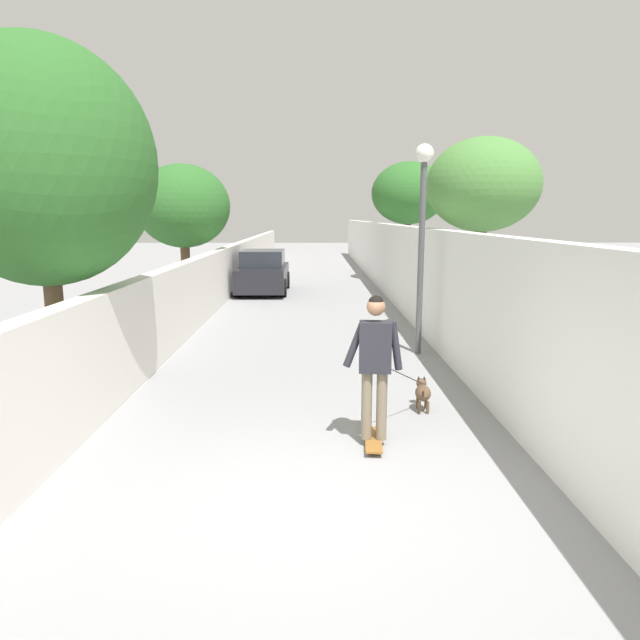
{
  "coord_description": "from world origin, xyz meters",
  "views": [
    {
      "loc": [
        -5.02,
        -0.16,
        2.76
      ],
      "look_at": [
        4.42,
        -0.27,
        1.0
      ],
      "focal_mm": 31.47,
      "sensor_mm": 36.0,
      "label": 1
    }
  ],
  "objects_px": {
    "tree_right_distant": "(483,186)",
    "dog": "(422,392)",
    "tree_left_far": "(42,165)",
    "lamp_post": "(422,212)",
    "skateboard": "(373,440)",
    "tree_left_mid": "(183,207)",
    "car_near": "(263,273)",
    "tree_right_near": "(409,194)",
    "person_skateboarder": "(375,356)"
  },
  "relations": [
    {
      "from": "tree_right_distant",
      "to": "car_near",
      "type": "distance_m",
      "value": 10.0
    },
    {
      "from": "skateboard",
      "to": "tree_right_distant",
      "type": "bearing_deg",
      "value": -26.14
    },
    {
      "from": "dog",
      "to": "car_near",
      "type": "xyz_separation_m",
      "value": [
        12.71,
        3.4,
        0.44
      ]
    },
    {
      "from": "tree_left_far",
      "to": "skateboard",
      "type": "bearing_deg",
      "value": -109.44
    },
    {
      "from": "tree_left_mid",
      "to": "person_skateboarder",
      "type": "bearing_deg",
      "value": -157.36
    },
    {
      "from": "tree_left_mid",
      "to": "lamp_post",
      "type": "relative_size",
      "value": 1.06
    },
    {
      "from": "dog",
      "to": "tree_right_distant",
      "type": "bearing_deg",
      "value": -24.0
    },
    {
      "from": "skateboard",
      "to": "person_skateboarder",
      "type": "relative_size",
      "value": 0.46
    },
    {
      "from": "tree_right_distant",
      "to": "skateboard",
      "type": "relative_size",
      "value": 5.46
    },
    {
      "from": "tree_left_far",
      "to": "dog",
      "type": "relative_size",
      "value": 3.35
    },
    {
      "from": "car_near",
      "to": "tree_right_distant",
      "type": "bearing_deg",
      "value": -144.84
    },
    {
      "from": "lamp_post",
      "to": "skateboard",
      "type": "height_order",
      "value": "lamp_post"
    },
    {
      "from": "person_skateboarder",
      "to": "lamp_post",
      "type": "bearing_deg",
      "value": -16.74
    },
    {
      "from": "tree_left_mid",
      "to": "car_near",
      "type": "distance_m",
      "value": 4.03
    },
    {
      "from": "tree_right_near",
      "to": "car_near",
      "type": "height_order",
      "value": "tree_right_near"
    },
    {
      "from": "tree_right_distant",
      "to": "lamp_post",
      "type": "distance_m",
      "value": 2.21
    },
    {
      "from": "tree_right_near",
      "to": "tree_left_mid",
      "type": "height_order",
      "value": "tree_right_near"
    },
    {
      "from": "tree_left_mid",
      "to": "lamp_post",
      "type": "bearing_deg",
      "value": -138.05
    },
    {
      "from": "car_near",
      "to": "tree_left_mid",
      "type": "bearing_deg",
      "value": 136.45
    },
    {
      "from": "car_near",
      "to": "lamp_post",
      "type": "bearing_deg",
      "value": -156.92
    },
    {
      "from": "tree_right_near",
      "to": "skateboard",
      "type": "bearing_deg",
      "value": 169.46
    },
    {
      "from": "tree_left_far",
      "to": "lamp_post",
      "type": "relative_size",
      "value": 1.25
    },
    {
      "from": "dog",
      "to": "tree_right_near",
      "type": "bearing_deg",
      "value": -8.49
    },
    {
      "from": "person_skateboarder",
      "to": "dog",
      "type": "xyz_separation_m",
      "value": [
        1.25,
        -0.83,
        -0.85
      ]
    },
    {
      "from": "tree_left_mid",
      "to": "tree_left_far",
      "type": "height_order",
      "value": "tree_left_far"
    },
    {
      "from": "tree_right_distant",
      "to": "dog",
      "type": "relative_size",
      "value": 2.89
    },
    {
      "from": "tree_left_mid",
      "to": "tree_right_distant",
      "type": "relative_size",
      "value": 0.98
    },
    {
      "from": "tree_right_near",
      "to": "lamp_post",
      "type": "relative_size",
      "value": 1.21
    },
    {
      "from": "dog",
      "to": "car_near",
      "type": "bearing_deg",
      "value": 14.97
    },
    {
      "from": "skateboard",
      "to": "car_near",
      "type": "distance_m",
      "value": 14.2
    },
    {
      "from": "tree_right_near",
      "to": "car_near",
      "type": "relative_size",
      "value": 1.29
    },
    {
      "from": "dog",
      "to": "tree_left_mid",
      "type": "bearing_deg",
      "value": 28.72
    },
    {
      "from": "tree_right_near",
      "to": "tree_right_distant",
      "type": "height_order",
      "value": "tree_right_near"
    },
    {
      "from": "lamp_post",
      "to": "tree_right_near",
      "type": "bearing_deg",
      "value": -8.23
    },
    {
      "from": "tree_left_mid",
      "to": "lamp_post",
      "type": "height_order",
      "value": "tree_left_mid"
    },
    {
      "from": "tree_right_near",
      "to": "tree_left_mid",
      "type": "relative_size",
      "value": 1.14
    },
    {
      "from": "tree_left_mid",
      "to": "car_near",
      "type": "height_order",
      "value": "tree_left_mid"
    },
    {
      "from": "lamp_post",
      "to": "dog",
      "type": "distance_m",
      "value": 4.3
    },
    {
      "from": "skateboard",
      "to": "tree_left_mid",
      "type": "bearing_deg",
      "value": 22.64
    },
    {
      "from": "tree_right_distant",
      "to": "person_skateboarder",
      "type": "relative_size",
      "value": 2.52
    },
    {
      "from": "tree_right_near",
      "to": "tree_right_distant",
      "type": "xyz_separation_m",
      "value": [
        -11.5,
        0.29,
        -0.28
      ]
    },
    {
      "from": "lamp_post",
      "to": "tree_left_mid",
      "type": "bearing_deg",
      "value": 41.95
    },
    {
      "from": "tree_left_far",
      "to": "skateboard",
      "type": "height_order",
      "value": "tree_left_far"
    },
    {
      "from": "skateboard",
      "to": "person_skateboarder",
      "type": "xyz_separation_m",
      "value": [
        -0.0,
        0.0,
        1.05
      ]
    },
    {
      "from": "car_near",
      "to": "tree_left_far",
      "type": "bearing_deg",
      "value": 171.27
    },
    {
      "from": "lamp_post",
      "to": "car_near",
      "type": "height_order",
      "value": "lamp_post"
    },
    {
      "from": "tree_left_mid",
      "to": "dog",
      "type": "relative_size",
      "value": 2.84
    },
    {
      "from": "lamp_post",
      "to": "car_near",
      "type": "xyz_separation_m",
      "value": [
        9.31,
        3.97,
        -2.12
      ]
    },
    {
      "from": "tree_right_distant",
      "to": "dog",
      "type": "bearing_deg",
      "value": 156.0
    },
    {
      "from": "person_skateboarder",
      "to": "tree_left_far",
      "type": "bearing_deg",
      "value": 70.56
    }
  ]
}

